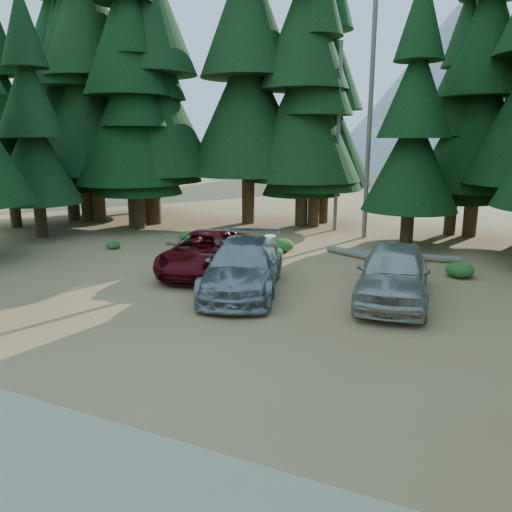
% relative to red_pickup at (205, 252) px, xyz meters
% --- Properties ---
extents(ground, '(160.00, 160.00, 0.00)m').
position_rel_red_pickup_xyz_m(ground, '(3.24, -5.14, -0.76)').
color(ground, olive).
rests_on(ground, ground).
extents(gravel_strip, '(26.00, 3.50, 0.01)m').
position_rel_red_pickup_xyz_m(gravel_strip, '(3.24, -11.64, -0.75)').
color(gravel_strip, tan).
rests_on(gravel_strip, ground).
extents(forest_belt_north, '(36.00, 7.00, 22.00)m').
position_rel_red_pickup_xyz_m(forest_belt_north, '(3.24, 9.86, -0.76)').
color(forest_belt_north, black).
rests_on(forest_belt_north, ground).
extents(snag_front, '(0.24, 0.24, 12.00)m').
position_rel_red_pickup_xyz_m(snag_front, '(4.04, 9.36, 5.24)').
color(snag_front, '#696054').
rests_on(snag_front, ground).
extents(snag_back, '(0.20, 0.20, 10.00)m').
position_rel_red_pickup_xyz_m(snag_back, '(2.04, 10.86, 4.24)').
color(snag_back, '#696054').
rests_on(snag_back, ground).
extents(mountain_peak, '(48.00, 50.00, 28.00)m').
position_rel_red_pickup_xyz_m(mountain_peak, '(0.65, 83.10, 11.95)').
color(mountain_peak, gray).
rests_on(mountain_peak, ground).
extents(red_pickup, '(3.61, 5.87, 1.52)m').
position_rel_red_pickup_xyz_m(red_pickup, '(0.00, 0.00, 0.00)').
color(red_pickup, '#57070D').
rests_on(red_pickup, ground).
extents(silver_minivan_center, '(4.05, 6.26, 1.69)m').
position_rel_red_pickup_xyz_m(silver_minivan_center, '(2.46, -1.64, 0.09)').
color(silver_minivan_center, gray).
rests_on(silver_minivan_center, ground).
extents(silver_minivan_right, '(2.79, 5.54, 1.81)m').
position_rel_red_pickup_xyz_m(silver_minivan_right, '(7.21, -0.63, 0.15)').
color(silver_minivan_right, '#B0AA9D').
rests_on(silver_minivan_right, ground).
extents(frisbee_player, '(0.66, 0.49, 1.71)m').
position_rel_red_pickup_xyz_m(frisbee_player, '(3.39, -1.59, 0.32)').
color(frisbee_player, beige).
rests_on(frisbee_player, ground).
extents(log_left, '(3.96, 0.60, 0.28)m').
position_rel_red_pickup_xyz_m(log_left, '(-2.32, 3.43, -0.62)').
color(log_left, '#696054').
rests_on(log_left, ground).
extents(log_mid, '(3.44, 1.73, 0.30)m').
position_rel_red_pickup_xyz_m(log_mid, '(5.01, 4.58, -0.61)').
color(log_mid, '#696054').
rests_on(log_mid, ground).
extents(log_right, '(4.71, 0.81, 0.30)m').
position_rel_red_pickup_xyz_m(log_right, '(6.61, 5.15, -0.61)').
color(log_right, '#696054').
rests_on(log_right, ground).
extents(shrub_far_left, '(0.93, 0.93, 0.51)m').
position_rel_red_pickup_xyz_m(shrub_far_left, '(-3.70, 4.65, -0.50)').
color(shrub_far_left, '#26591A').
rests_on(shrub_far_left, ground).
extents(shrub_left, '(0.65, 0.65, 0.36)m').
position_rel_red_pickup_xyz_m(shrub_left, '(-0.24, 2.29, -0.58)').
color(shrub_left, '#26591A').
rests_on(shrub_left, ground).
extents(shrub_center_left, '(1.25, 1.25, 0.69)m').
position_rel_red_pickup_xyz_m(shrub_center_left, '(1.50, 2.63, -0.41)').
color(shrub_center_left, '#26591A').
rests_on(shrub_center_left, ground).
extents(shrub_center_right, '(1.06, 1.06, 0.58)m').
position_rel_red_pickup_xyz_m(shrub_center_right, '(1.43, 4.49, -0.47)').
color(shrub_center_right, '#26591A').
rests_on(shrub_center_right, ground).
extents(shrub_right, '(1.03, 1.03, 0.56)m').
position_rel_red_pickup_xyz_m(shrub_right, '(9.00, 3.21, -0.48)').
color(shrub_right, '#26591A').
rests_on(shrub_right, ground).
extents(shrub_edge_west, '(0.66, 0.66, 0.36)m').
position_rel_red_pickup_xyz_m(shrub_edge_west, '(-5.96, 1.69, -0.58)').
color(shrub_edge_west, '#26591A').
rests_on(shrub_edge_west, ground).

